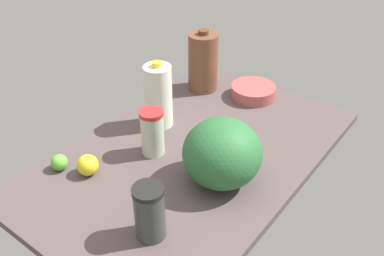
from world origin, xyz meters
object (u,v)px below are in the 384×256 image
at_px(lemon_by_jug, 88,165).
at_px(shaker_bottle, 150,212).
at_px(tumbler_cup, 152,132).
at_px(lime_loose, 59,162).
at_px(milk_jug, 158,96).
at_px(chocolate_milk_jug, 203,62).
at_px(mixing_bowl, 253,91).
at_px(watermelon, 222,153).

bearing_deg(lemon_by_jug, shaker_bottle, 78.23).
relative_size(tumbler_cup, lime_loose, 3.03).
distance_m(shaker_bottle, lemon_by_jug, 0.35).
bearing_deg(milk_jug, shaker_bottle, 38.43).
bearing_deg(shaker_bottle, milk_jug, -141.57).
xyz_separation_m(milk_jug, lemon_by_jug, (0.37, 0.01, -0.09)).
height_order(shaker_bottle, lime_loose, shaker_bottle).
bearing_deg(chocolate_milk_jug, lime_loose, -3.74).
bearing_deg(lime_loose, shaker_bottle, 86.21).
xyz_separation_m(mixing_bowl, lemon_by_jug, (0.76, -0.17, 0.01)).
height_order(chocolate_milk_jug, mixing_bowl, chocolate_milk_jug).
xyz_separation_m(milk_jug, shaker_bottle, (0.44, 0.35, -0.04)).
xyz_separation_m(watermelon, mixing_bowl, (-0.53, -0.19, -0.08)).
bearing_deg(lemon_by_jug, milk_jug, -178.54).
relative_size(chocolate_milk_jug, lemon_by_jug, 3.80).
bearing_deg(milk_jug, watermelon, 70.67).
bearing_deg(tumbler_cup, milk_jug, -146.18).
height_order(watermelon, tumbler_cup, watermelon).
distance_m(chocolate_milk_jug, watermelon, 0.62).
distance_m(lemon_by_jug, lime_loose, 0.10).
relative_size(milk_jug, mixing_bowl, 1.39).
relative_size(milk_jug, lemon_by_jug, 3.69).
xyz_separation_m(mixing_bowl, shaker_bottle, (0.83, 0.17, 0.06)).
bearing_deg(tumbler_cup, lemon_by_jug, -22.94).
distance_m(chocolate_milk_jug, lime_loose, 0.75).
distance_m(milk_jug, chocolate_milk_jug, 0.33).
relative_size(lemon_by_jug, lime_loose, 1.28).
height_order(milk_jug, shaker_bottle, milk_jug).
relative_size(watermelon, mixing_bowl, 1.32).
distance_m(milk_jug, mixing_bowl, 0.45).
distance_m(mixing_bowl, shaker_bottle, 0.85).
relative_size(milk_jug, shaker_bottle, 1.53).
xyz_separation_m(shaker_bottle, lime_loose, (-0.03, -0.43, -0.06)).
bearing_deg(mixing_bowl, watermelon, 20.13).
height_order(tumbler_cup, lemon_by_jug, tumbler_cup).
bearing_deg(milk_jug, lime_loose, -11.61).
xyz_separation_m(watermelon, lime_loose, (0.28, -0.46, -0.08)).
xyz_separation_m(chocolate_milk_jug, mixing_bowl, (-0.07, 0.22, -0.10)).
height_order(chocolate_milk_jug, lemon_by_jug, chocolate_milk_jug).
distance_m(watermelon, lemon_by_jug, 0.44).
bearing_deg(lemon_by_jug, lime_loose, -65.87).
bearing_deg(lime_loose, lemon_by_jug, 114.13).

